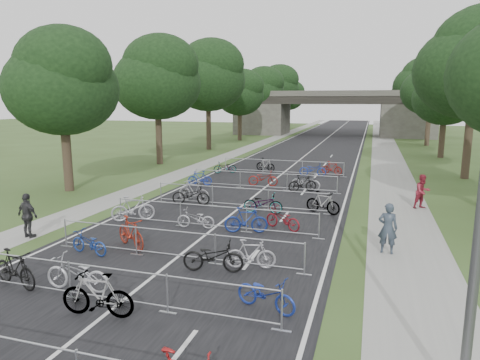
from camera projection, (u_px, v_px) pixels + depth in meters
The scene contains 51 objects.
road at pixel (320, 144), 55.37m from camera, with size 11.00×140.00×0.01m, color black.
sidewalk_right at pixel (385, 146), 53.04m from camera, with size 3.00×140.00×0.01m, color gray.
sidewalk_left at pixel (264, 142), 57.55m from camera, with size 2.00×140.00×0.01m, color gray.
lane_markings at pixel (320, 144), 55.37m from camera, with size 0.12×140.00×0.00m, color silver.
overpass_bridge at pixel (332, 113), 68.81m from camera, with size 31.00×8.00×7.05m.
tree_left_0 at pixel (62, 85), 25.50m from camera, with size 6.72×6.72×10.25m.
tree_left_1 at pixel (158, 80), 36.62m from camera, with size 7.56×7.56×11.53m.
tree_right_1 at pixel (477, 66), 29.38m from camera, with size 8.18×8.18×12.47m.
tree_left_2 at pixel (209, 77), 47.74m from camera, with size 8.40×8.40×12.81m.
tree_right_2 at pixel (447, 96), 41.01m from camera, with size 6.16×6.16×9.39m.
tree_left_3 at pixel (240, 94), 59.30m from camera, with size 6.72×6.72×10.25m.
tree_right_3 at pixel (432, 89), 52.09m from camera, with size 7.17×7.17×10.93m.
tree_left_4 at pixel (262, 90), 70.42m from camera, with size 7.56×7.56×11.53m.
tree_right_4 at pixel (422, 84), 63.18m from camera, with size 8.18×8.18×12.47m.
tree_left_5 at pixel (277, 87), 81.54m from camera, with size 8.40×8.40×12.81m.
tree_right_5 at pixel (414, 98), 74.81m from camera, with size 6.16×6.16×9.39m.
tree_left_6 at pixel (289, 96), 93.11m from camera, with size 6.72×6.72×10.25m.
tree_right_6 at pixel (409, 94), 85.90m from camera, with size 7.17×7.17×10.93m.
barrier_row_1 at pixel (117, 287), 11.70m from camera, with size 9.70×0.08×1.10m.
barrier_row_2 at pixel (174, 245), 15.08m from camera, with size 9.70×0.08×1.10m.
barrier_row_3 at pixel (213, 217), 18.65m from camera, with size 9.70×0.08×1.10m.
barrier_row_4 at pixel (240, 198), 22.40m from camera, with size 9.70×0.08×1.10m.
barrier_row_5 at pixel (263, 181), 27.10m from camera, with size 9.70×0.08×1.10m.
barrier_row_6 at pixel (282, 167), 32.73m from camera, with size 9.70×0.08×1.10m.
bike_4 at pixel (15, 269), 12.83m from camera, with size 0.55×1.94×1.16m, color black.
bike_5 at pixel (77, 274), 12.56m from camera, with size 0.72×2.06×1.08m, color silver.
bike_6 at pixel (97, 295), 11.06m from camera, with size 0.57×2.01×1.21m, color #ACAEB4.
bike_7 at pixel (266, 294), 11.42m from camera, with size 0.63×1.80×0.94m, color navy.
bike_8 at pixel (89, 243), 15.59m from camera, with size 0.58×1.67×0.88m, color navy.
bike_9 at pixel (131, 233), 16.27m from camera, with size 0.56×1.99×1.20m, color maroon.
bike_10 at pixel (213, 256), 14.00m from camera, with size 0.70×2.00×1.05m, color black.
bike_11 at pixel (251, 254), 14.25m from camera, with size 0.48×1.69×1.02m, color #A8A6AE.
bike_12 at pixel (133, 209), 19.88m from camera, with size 0.57×2.00×1.20m, color #A5A5AD.
bike_13 at pixel (196, 219), 18.81m from camera, with size 0.59×1.68×0.88m, color #A5A5AD.
bike_14 at pixel (246, 220), 18.12m from camera, with size 0.52×1.85×1.11m, color navy.
bike_15 at pixel (283, 219), 18.62m from camera, with size 0.63×1.80×0.95m, color maroon.
bike_16 at pixel (191, 195), 23.04m from camera, with size 0.72×2.06×1.08m, color black.
bike_17 at pixel (194, 192), 23.49m from camera, with size 0.59×2.09×1.26m, color gray.
bike_18 at pixel (263, 203), 21.26m from camera, with size 0.69×1.98×1.04m, color #ACAEB4.
bike_19 at pixel (323, 203), 21.22m from camera, with size 0.52×1.84×1.11m, color #ACAEB4.
bike_20 at pixel (200, 178), 28.28m from camera, with size 0.46×1.62×0.98m, color navy.
bike_21 at pixel (263, 178), 28.13m from camera, with size 0.68×1.95×1.03m, color maroon.
bike_22 at pixel (303, 183), 26.28m from camera, with size 0.50×1.78×1.07m, color black.
bike_23 at pixel (306, 182), 26.94m from camera, with size 0.67×1.92×1.01m, color #AFB1B8.
bike_24 at pixel (225, 167), 33.05m from camera, with size 0.62×1.77×0.93m, color #ACAEB4.
bike_25 at pixel (265, 165), 33.84m from camera, with size 0.50×1.77×1.06m, color #ACAEB4.
bike_26 at pixel (313, 169), 31.75m from camera, with size 0.69×1.97×1.03m, color #1B3397.
bike_27 at pixel (332, 168), 32.43m from camera, with size 0.47×1.67×1.01m, color maroon.
pedestrian_a at pixel (388, 228), 15.64m from camera, with size 0.69×0.45×1.90m, color #2F3947.
pedestrian_b at pixel (422, 192), 22.17m from camera, with size 0.87×0.68×1.79m, color maroon.
pedestrian_c at pixel (28, 216), 17.43m from camera, with size 1.09×0.45×1.86m, color #2A2A2D.
Camera 1 is at (6.48, -5.87, 5.56)m, focal length 32.00 mm.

